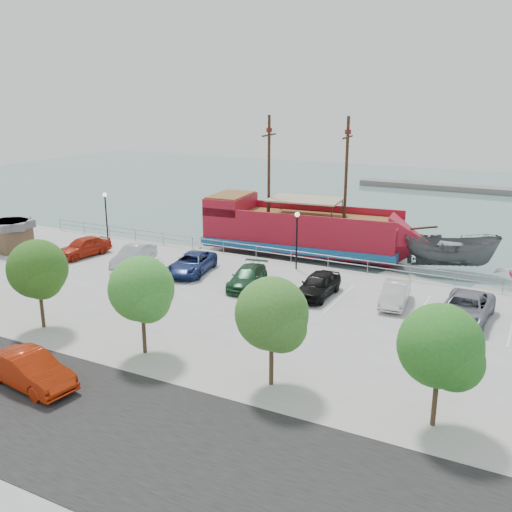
% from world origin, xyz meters
% --- Properties ---
extents(ground, '(160.00, 160.00, 0.00)m').
position_xyz_m(ground, '(0.00, 0.00, -1.00)').
color(ground, slate).
extents(street, '(100.00, 8.00, 0.04)m').
position_xyz_m(street, '(0.00, -16.00, 0.01)').
color(street, black).
rests_on(street, land_slab).
extents(sidewalk, '(100.00, 4.00, 0.05)m').
position_xyz_m(sidewalk, '(0.00, -10.00, 0.01)').
color(sidewalk, '#9A958D').
rests_on(sidewalk, land_slab).
extents(seawall_railing, '(50.00, 0.06, 1.00)m').
position_xyz_m(seawall_railing, '(0.00, 7.80, 0.53)').
color(seawall_railing, gray).
rests_on(seawall_railing, land_slab).
extents(far_shore, '(40.00, 3.00, 0.80)m').
position_xyz_m(far_shore, '(10.00, 55.00, -0.60)').
color(far_shore, slate).
rests_on(far_shore, ground).
extents(pirate_ship, '(19.68, 7.08, 12.28)m').
position_xyz_m(pirate_ship, '(-1.15, 13.74, 1.06)').
color(pirate_ship, '#A51325').
rests_on(pirate_ship, ground).
extents(patrol_boat, '(7.67, 3.97, 2.83)m').
position_xyz_m(patrol_boat, '(9.61, 14.37, 0.41)').
color(patrol_boat, '#545659').
rests_on(patrol_boat, ground).
extents(dock_west, '(6.74, 2.69, 0.37)m').
position_xyz_m(dock_west, '(-14.06, 9.20, -0.81)').
color(dock_west, gray).
rests_on(dock_west, ground).
extents(dock_mid, '(7.60, 3.70, 0.42)m').
position_xyz_m(dock_mid, '(8.83, 9.20, -0.79)').
color(dock_mid, gray).
rests_on(dock_mid, ground).
extents(shed, '(3.37, 3.37, 2.48)m').
position_xyz_m(shed, '(-23.01, 0.48, 1.32)').
color(shed, brown).
rests_on(shed, land_slab).
extents(street_sedan, '(4.91, 2.27, 1.56)m').
position_xyz_m(street_sedan, '(-3.37, -14.98, 0.78)').
color(street_sedan, '#A72208').
rests_on(street_sedan, street).
extents(lamp_post_left, '(0.36, 0.36, 4.28)m').
position_xyz_m(lamp_post_left, '(-18.00, 6.50, 2.94)').
color(lamp_post_left, black).
rests_on(lamp_post_left, land_slab).
extents(lamp_post_mid, '(0.36, 0.36, 4.28)m').
position_xyz_m(lamp_post_mid, '(0.00, 6.50, 2.94)').
color(lamp_post_mid, black).
rests_on(lamp_post_mid, land_slab).
extents(tree_c, '(3.30, 3.20, 5.00)m').
position_xyz_m(tree_c, '(-7.85, -10.07, 3.30)').
color(tree_c, '#473321').
rests_on(tree_c, sidewalk).
extents(tree_d, '(3.30, 3.20, 5.00)m').
position_xyz_m(tree_d, '(-0.85, -10.07, 3.30)').
color(tree_d, '#473321').
rests_on(tree_d, sidewalk).
extents(tree_e, '(3.30, 3.20, 5.00)m').
position_xyz_m(tree_e, '(6.15, -10.07, 3.30)').
color(tree_e, '#473321').
rests_on(tree_e, sidewalk).
extents(tree_f, '(3.30, 3.20, 5.00)m').
position_xyz_m(tree_f, '(13.15, -10.07, 3.30)').
color(tree_f, '#473321').
rests_on(tree_f, sidewalk).
extents(parked_car_a, '(2.51, 4.82, 1.56)m').
position_xyz_m(parked_car_a, '(-16.38, 1.89, 0.78)').
color(parked_car_a, '#AA2310').
rests_on(parked_car_a, land_slab).
extents(parked_car_b, '(2.48, 4.87, 1.53)m').
position_xyz_m(parked_car_b, '(-11.08, 1.56, 0.77)').
color(parked_car_b, '#99A0A7').
rests_on(parked_car_b, land_slab).
extents(parked_car_c, '(3.30, 5.46, 1.42)m').
position_xyz_m(parked_car_c, '(-6.30, 2.18, 0.71)').
color(parked_car_c, navy).
rests_on(parked_car_c, land_slab).
extents(parked_car_d, '(2.72, 4.88, 1.34)m').
position_xyz_m(parked_car_d, '(-1.28, 1.29, 0.67)').
color(parked_car_d, '#194226').
rests_on(parked_car_d, land_slab).
extents(parked_car_e, '(1.87, 4.54, 1.54)m').
position_xyz_m(parked_car_e, '(3.58, 1.74, 0.77)').
color(parked_car_e, black).
rests_on(parked_car_e, land_slab).
extents(parked_car_f, '(1.86, 4.24, 1.36)m').
position_xyz_m(parked_car_f, '(8.31, 2.51, 0.68)').
color(parked_car_f, silver).
rests_on(parked_car_f, land_slab).
extents(parked_car_g, '(2.88, 5.68, 1.54)m').
position_xyz_m(parked_car_g, '(12.51, 1.71, 0.77)').
color(parked_car_g, gray).
rests_on(parked_car_g, land_slab).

